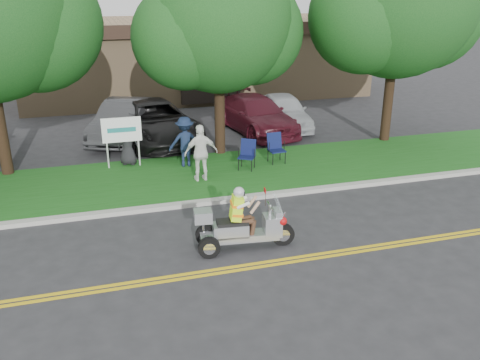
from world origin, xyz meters
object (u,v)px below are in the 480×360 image
object	(u,v)px
parked_car_left	(125,120)
spectator_adult_right	(201,153)
parked_car_right	(256,115)
lawn_chair_b	(275,146)
parked_car_far_right	(284,111)
trike_scooter	(240,227)
lawn_chair_a	(247,152)
parked_car_mid	(155,122)

from	to	relation	value
parked_car_left	spectator_adult_right	bearing A→B (deg)	-49.19
parked_car_left	parked_car_right	bearing A→B (deg)	18.44
lawn_chair_b	parked_car_far_right	size ratio (longest dim) A/B	0.24
trike_scooter	parked_car_left	size ratio (longest dim) A/B	0.50
spectator_adult_right	parked_car_right	bearing A→B (deg)	-125.07
lawn_chair_a	parked_car_far_right	distance (m)	5.77
spectator_adult_right	parked_car_left	size ratio (longest dim) A/B	0.37
parked_car_left	parked_car_far_right	size ratio (longest dim) A/B	1.11
trike_scooter	spectator_adult_right	distance (m)	4.34
spectator_adult_right	parked_car_far_right	bearing A→B (deg)	-132.61
parked_car_left	parked_car_right	size ratio (longest dim) A/B	0.94
parked_car_right	trike_scooter	bearing A→B (deg)	-119.40
lawn_chair_b	spectator_adult_right	size ratio (longest dim) A/B	0.57
lawn_chair_a	parked_car_mid	bearing A→B (deg)	150.60
parked_car_left	parked_car_right	world-z (taller)	parked_car_left
spectator_adult_right	parked_car_left	xyz separation A→B (m)	(-1.83, 5.56, -0.21)
spectator_adult_right	parked_car_right	distance (m)	6.21
spectator_adult_right	parked_car_right	world-z (taller)	spectator_adult_right
lawn_chair_b	parked_car_far_right	bearing A→B (deg)	61.95
lawn_chair_a	parked_car_left	bearing A→B (deg)	156.47
lawn_chair_b	parked_car_far_right	world-z (taller)	parked_car_far_right
parked_car_right	lawn_chair_a	bearing A→B (deg)	-120.57
trike_scooter	lawn_chair_a	xyz separation A→B (m)	(1.70, 4.96, 0.11)
parked_car_mid	trike_scooter	bearing A→B (deg)	-95.63
trike_scooter	parked_car_left	bearing A→B (deg)	106.90
lawn_chair_a	parked_car_left	xyz separation A→B (m)	(-3.49, 4.92, 0.12)
parked_car_left	parked_car_far_right	distance (m)	6.60
trike_scooter	parked_car_far_right	distance (m)	10.93
parked_car_mid	parked_car_far_right	world-z (taller)	parked_car_mid
trike_scooter	parked_car_left	world-z (taller)	parked_car_left
lawn_chair_b	lawn_chair_a	bearing A→B (deg)	-165.58
spectator_adult_right	parked_car_mid	size ratio (longest dim) A/B	0.31
spectator_adult_right	parked_car_mid	bearing A→B (deg)	-82.84
lawn_chair_b	parked_car_right	xyz separation A→B (m)	(0.67, 4.18, 0.06)
trike_scooter	parked_car_right	world-z (taller)	trike_scooter
trike_scooter	lawn_chair_b	size ratio (longest dim) A/B	2.37
lawn_chair_b	parked_car_right	world-z (taller)	parked_car_right
spectator_adult_right	trike_scooter	bearing A→B (deg)	87.76
lawn_chair_b	spectator_adult_right	xyz separation A→B (m)	(-2.75, -1.00, 0.31)
trike_scooter	parked_car_mid	distance (m)	9.28
lawn_chair_a	lawn_chair_b	size ratio (longest dim) A/B	0.97
parked_car_far_right	parked_car_left	bearing A→B (deg)	-175.81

